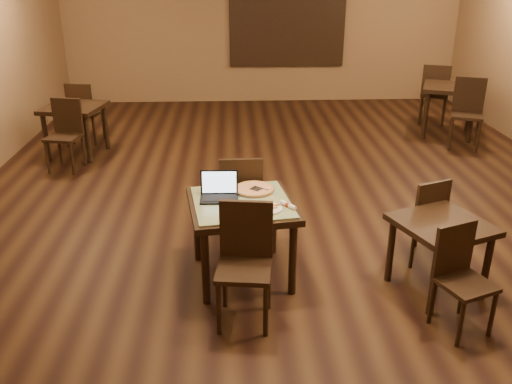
{
  "coord_description": "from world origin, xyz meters",
  "views": [
    {
      "loc": [
        -0.66,
        -6.36,
        2.73
      ],
      "look_at": [
        -0.46,
        -1.96,
        0.85
      ],
      "focal_mm": 38.0,
      "sensor_mm": 36.0,
      "label": 1
    }
  ],
  "objects_px": {
    "other_table_a": "(451,94)",
    "other_table_c_chair_far": "(424,215)",
    "chair_main_far": "(241,195)",
    "pizza_pan": "(254,190)",
    "other_table_a_chair_near": "(467,109)",
    "other_table_c_chair_near": "(460,272)",
    "chair_main_near": "(245,256)",
    "other_table_b_chair_far": "(83,109)",
    "other_table_a_chair_far": "(435,91)",
    "other_table_c": "(441,234)",
    "tiled_table": "(242,212)",
    "laptop": "(219,191)",
    "other_table_b_chair_near": "(66,130)",
    "other_table_b": "(74,114)"
  },
  "relations": [
    {
      "from": "chair_main_near",
      "to": "other_table_b_chair_far",
      "type": "bearing_deg",
      "value": 124.3
    },
    {
      "from": "other_table_a_chair_near",
      "to": "other_table_c_chair_far",
      "type": "distance_m",
      "value": 4.0
    },
    {
      "from": "other_table_c",
      "to": "other_table_c_chair_far",
      "type": "height_order",
      "value": "other_table_c_chair_far"
    },
    {
      "from": "tiled_table",
      "to": "other_table_c_chair_far",
      "type": "relative_size",
      "value": 1.2
    },
    {
      "from": "tiled_table",
      "to": "pizza_pan",
      "type": "bearing_deg",
      "value": 55.01
    },
    {
      "from": "other_table_b_chair_far",
      "to": "other_table_a",
      "type": "bearing_deg",
      "value": -166.9
    },
    {
      "from": "pizza_pan",
      "to": "other_table_a_chair_far",
      "type": "height_order",
      "value": "other_table_a_chair_far"
    },
    {
      "from": "chair_main_far",
      "to": "other_table_c_chair_near",
      "type": "height_order",
      "value": "chair_main_far"
    },
    {
      "from": "chair_main_near",
      "to": "other_table_c_chair_far",
      "type": "distance_m",
      "value": 1.92
    },
    {
      "from": "other_table_c_chair_near",
      "to": "other_table_b_chair_far",
      "type": "bearing_deg",
      "value": 108.13
    },
    {
      "from": "other_table_b_chair_far",
      "to": "other_table_c_chair_near",
      "type": "distance_m",
      "value": 6.48
    },
    {
      "from": "pizza_pan",
      "to": "other_table_b_chair_near",
      "type": "relative_size",
      "value": 0.4
    },
    {
      "from": "other_table_b_chair_near",
      "to": "other_table_a_chair_far",
      "type": "bearing_deg",
      "value": 29.66
    },
    {
      "from": "pizza_pan",
      "to": "other_table_c_chair_far",
      "type": "height_order",
      "value": "other_table_c_chair_far"
    },
    {
      "from": "other_table_a_chair_near",
      "to": "other_table_b_chair_near",
      "type": "bearing_deg",
      "value": -151.98
    },
    {
      "from": "other_table_a",
      "to": "other_table_c_chair_far",
      "type": "height_order",
      "value": "other_table_c_chair_far"
    },
    {
      "from": "other_table_a_chair_far",
      "to": "other_table_c",
      "type": "bearing_deg",
      "value": 92.23
    },
    {
      "from": "other_table_a",
      "to": "other_table_a_chair_near",
      "type": "bearing_deg",
      "value": -65.66
    },
    {
      "from": "tiled_table",
      "to": "other_table_c",
      "type": "xyz_separation_m",
      "value": [
        1.72,
        -0.31,
        -0.1
      ]
    },
    {
      "from": "laptop",
      "to": "other_table_c_chair_far",
      "type": "relative_size",
      "value": 0.39
    },
    {
      "from": "other_table_a",
      "to": "other_table_c_chair_near",
      "type": "bearing_deg",
      "value": -88.79
    },
    {
      "from": "other_table_a_chair_far",
      "to": "other_table_b",
      "type": "relative_size",
      "value": 1.13
    },
    {
      "from": "pizza_pan",
      "to": "other_table_a",
      "type": "relative_size",
      "value": 0.34
    },
    {
      "from": "other_table_b",
      "to": "other_table_c_chair_far",
      "type": "relative_size",
      "value": 1.1
    },
    {
      "from": "other_table_c",
      "to": "other_table_c_chair_far",
      "type": "xyz_separation_m",
      "value": [
        0.03,
        0.51,
        -0.07
      ]
    },
    {
      "from": "laptop",
      "to": "other_table_a_chair_far",
      "type": "distance_m",
      "value": 6.17
    },
    {
      "from": "tiled_table",
      "to": "other_table_a",
      "type": "xyz_separation_m",
      "value": [
        3.58,
        4.37,
        0.03
      ]
    },
    {
      "from": "pizza_pan",
      "to": "other_table_a_chair_near",
      "type": "relative_size",
      "value": 0.36
    },
    {
      "from": "other_table_c",
      "to": "chair_main_near",
      "type": "bearing_deg",
      "value": 168.65
    },
    {
      "from": "laptop",
      "to": "other_table_a_chair_near",
      "type": "distance_m",
      "value": 5.27
    },
    {
      "from": "chair_main_near",
      "to": "other_table_b_chair_far",
      "type": "relative_size",
      "value": 1.01
    },
    {
      "from": "other_table_a_chair_far",
      "to": "other_table_b_chair_near",
      "type": "height_order",
      "value": "other_table_a_chair_far"
    },
    {
      "from": "other_table_a",
      "to": "other_table_b_chair_near",
      "type": "height_order",
      "value": "other_table_b_chair_near"
    },
    {
      "from": "pizza_pan",
      "to": "other_table_a_chair_near",
      "type": "bearing_deg",
      "value": 44.99
    },
    {
      "from": "other_table_a_chair_near",
      "to": "laptop",
      "type": "bearing_deg",
      "value": -115.18
    },
    {
      "from": "chair_main_near",
      "to": "other_table_c_chair_near",
      "type": "xyz_separation_m",
      "value": [
        1.68,
        -0.21,
        -0.07
      ]
    },
    {
      "from": "tiled_table",
      "to": "other_table_c_chair_near",
      "type": "xyz_separation_m",
      "value": [
        1.69,
        -0.82,
        -0.17
      ]
    },
    {
      "from": "chair_main_far",
      "to": "other_table_b_chair_far",
      "type": "height_order",
      "value": "other_table_b_chair_far"
    },
    {
      "from": "chair_main_far",
      "to": "pizza_pan",
      "type": "xyz_separation_m",
      "value": [
        0.12,
        -0.37,
        0.21
      ]
    },
    {
      "from": "other_table_a_chair_far",
      "to": "other_table_b_chair_far",
      "type": "height_order",
      "value": "other_table_a_chair_far"
    },
    {
      "from": "chair_main_far",
      "to": "other_table_c_chair_far",
      "type": "relative_size",
      "value": 1.13
    },
    {
      "from": "laptop",
      "to": "other_table_b",
      "type": "bearing_deg",
      "value": 123.31
    },
    {
      "from": "chair_main_near",
      "to": "chair_main_far",
      "type": "relative_size",
      "value": 1.01
    },
    {
      "from": "other_table_c_chair_near",
      "to": "other_table_c_chair_far",
      "type": "xyz_separation_m",
      "value": [
        0.06,
        1.02,
        0.0
      ]
    },
    {
      "from": "other_table_b_chair_near",
      "to": "other_table_c_chair_near",
      "type": "distance_m",
      "value": 5.61
    },
    {
      "from": "other_table_c",
      "to": "other_table_c_chair_far",
      "type": "bearing_deg",
      "value": 65.48
    },
    {
      "from": "chair_main_far",
      "to": "other_table_b_chair_near",
      "type": "relative_size",
      "value": 1.0
    },
    {
      "from": "other_table_b_chair_far",
      "to": "other_table_c_chair_far",
      "type": "height_order",
      "value": "other_table_b_chair_far"
    },
    {
      "from": "other_table_a_chair_near",
      "to": "other_table_b_chair_far",
      "type": "relative_size",
      "value": 1.09
    },
    {
      "from": "other_table_c",
      "to": "other_table_c_chair_near",
      "type": "height_order",
      "value": "other_table_c_chair_near"
    }
  ]
}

